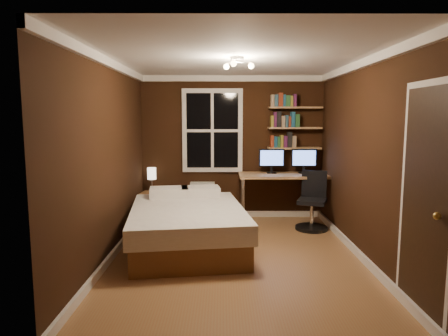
{
  "coord_description": "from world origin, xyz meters",
  "views": [
    {
      "loc": [
        -0.18,
        -4.97,
        1.79
      ],
      "look_at": [
        -0.15,
        0.45,
        1.1
      ],
      "focal_mm": 32.0,
      "sensor_mm": 36.0,
      "label": 1
    }
  ],
  "objects_px": {
    "nightstand": "(152,206)",
    "monitor_right": "(304,161)",
    "bedside_lamp": "(152,180)",
    "desk": "(290,177)",
    "office_chair": "(312,208)",
    "radiator": "(203,200)",
    "desk_lamp": "(338,162)",
    "bed": "(188,226)",
    "monitor_left": "(272,161)"
  },
  "relations": [
    {
      "from": "monitor_left",
      "to": "monitor_right",
      "type": "height_order",
      "value": "same"
    },
    {
      "from": "office_chair",
      "to": "bedside_lamp",
      "type": "bearing_deg",
      "value": -171.26
    },
    {
      "from": "monitor_left",
      "to": "bed",
      "type": "bearing_deg",
      "value": -132.1
    },
    {
      "from": "bed",
      "to": "desk_lamp",
      "type": "height_order",
      "value": "desk_lamp"
    },
    {
      "from": "bedside_lamp",
      "to": "monitor_left",
      "type": "height_order",
      "value": "monitor_left"
    },
    {
      "from": "monitor_left",
      "to": "nightstand",
      "type": "bearing_deg",
      "value": 179.76
    },
    {
      "from": "desk",
      "to": "office_chair",
      "type": "distance_m",
      "value": 0.69
    },
    {
      "from": "bedside_lamp",
      "to": "bed",
      "type": "bearing_deg",
      "value": -63.37
    },
    {
      "from": "bedside_lamp",
      "to": "radiator",
      "type": "bearing_deg",
      "value": 8.81
    },
    {
      "from": "nightstand",
      "to": "desk",
      "type": "xyz_separation_m",
      "value": [
        2.38,
        -0.1,
        0.52
      ]
    },
    {
      "from": "bed",
      "to": "nightstand",
      "type": "distance_m",
      "value": 1.65
    },
    {
      "from": "monitor_left",
      "to": "monitor_right",
      "type": "xyz_separation_m",
      "value": [
        0.56,
        0.0,
        0.0
      ]
    },
    {
      "from": "monitor_right",
      "to": "office_chair",
      "type": "bearing_deg",
      "value": -86.26
    },
    {
      "from": "monitor_left",
      "to": "office_chair",
      "type": "height_order",
      "value": "monitor_left"
    },
    {
      "from": "monitor_left",
      "to": "desk",
      "type": "bearing_deg",
      "value": -15.69
    },
    {
      "from": "bedside_lamp",
      "to": "radiator",
      "type": "height_order",
      "value": "bedside_lamp"
    },
    {
      "from": "nightstand",
      "to": "office_chair",
      "type": "relative_size",
      "value": 0.52
    },
    {
      "from": "desk",
      "to": "office_chair",
      "type": "bearing_deg",
      "value": -59.06
    },
    {
      "from": "nightstand",
      "to": "bedside_lamp",
      "type": "relative_size",
      "value": 1.12
    },
    {
      "from": "nightstand",
      "to": "monitor_left",
      "type": "distance_m",
      "value": 2.22
    },
    {
      "from": "bedside_lamp",
      "to": "radiator",
      "type": "distance_m",
      "value": 0.96
    },
    {
      "from": "desk",
      "to": "monitor_left",
      "type": "distance_m",
      "value": 0.42
    },
    {
      "from": "nightstand",
      "to": "monitor_right",
      "type": "bearing_deg",
      "value": 8.99
    },
    {
      "from": "desk",
      "to": "monitor_left",
      "type": "height_order",
      "value": "monitor_left"
    },
    {
      "from": "desk_lamp",
      "to": "desk",
      "type": "bearing_deg",
      "value": 167.6
    },
    {
      "from": "bed",
      "to": "bedside_lamp",
      "type": "bearing_deg",
      "value": 108.86
    },
    {
      "from": "desk",
      "to": "monitor_right",
      "type": "bearing_deg",
      "value": 19.3
    },
    {
      "from": "bed",
      "to": "office_chair",
      "type": "height_order",
      "value": "office_chair"
    },
    {
      "from": "nightstand",
      "to": "bedside_lamp",
      "type": "xyz_separation_m",
      "value": [
        0.0,
        0.0,
        0.46
      ]
    },
    {
      "from": "office_chair",
      "to": "desk_lamp",
      "type": "bearing_deg",
      "value": 53.77
    },
    {
      "from": "bedside_lamp",
      "to": "desk_lamp",
      "type": "distance_m",
      "value": 3.17
    },
    {
      "from": "bedside_lamp",
      "to": "monitor_right",
      "type": "relative_size",
      "value": 0.99
    },
    {
      "from": "radiator",
      "to": "office_chair",
      "type": "distance_m",
      "value": 1.93
    },
    {
      "from": "radiator",
      "to": "desk_lamp",
      "type": "bearing_deg",
      "value": -9.94
    },
    {
      "from": "radiator",
      "to": "desk",
      "type": "height_order",
      "value": "desk"
    },
    {
      "from": "radiator",
      "to": "desk",
      "type": "bearing_deg",
      "value": -8.68
    },
    {
      "from": "bed",
      "to": "desk",
      "type": "bearing_deg",
      "value": 32.41
    },
    {
      "from": "bedside_lamp",
      "to": "desk",
      "type": "xyz_separation_m",
      "value": [
        2.38,
        -0.1,
        0.06
      ]
    },
    {
      "from": "desk",
      "to": "bedside_lamp",
      "type": "bearing_deg",
      "value": 177.7
    },
    {
      "from": "desk",
      "to": "monitor_right",
      "type": "height_order",
      "value": "monitor_right"
    },
    {
      "from": "bed",
      "to": "monitor_left",
      "type": "bearing_deg",
      "value": 40.12
    },
    {
      "from": "nightstand",
      "to": "radiator",
      "type": "relative_size",
      "value": 0.75
    },
    {
      "from": "bed",
      "to": "desk_lamp",
      "type": "distance_m",
      "value": 2.79
    },
    {
      "from": "radiator",
      "to": "desk",
      "type": "relative_size",
      "value": 0.37
    },
    {
      "from": "nightstand",
      "to": "radiator",
      "type": "distance_m",
      "value": 0.88
    },
    {
      "from": "monitor_left",
      "to": "desk_lamp",
      "type": "distance_m",
      "value": 1.1
    },
    {
      "from": "bedside_lamp",
      "to": "nightstand",
      "type": "bearing_deg",
      "value": 0.0
    },
    {
      "from": "nightstand",
      "to": "monitor_right",
      "type": "relative_size",
      "value": 1.11
    },
    {
      "from": "bedside_lamp",
      "to": "desk",
      "type": "distance_m",
      "value": 2.38
    },
    {
      "from": "monitor_right",
      "to": "desk_lamp",
      "type": "xyz_separation_m",
      "value": [
        0.51,
        -0.25,
        0.01
      ]
    }
  ]
}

